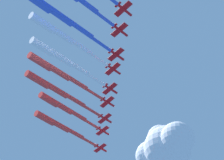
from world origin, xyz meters
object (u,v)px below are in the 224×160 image
Objects in this scene: jet_starboard_inner at (56,90)px; jet_starboard_mid at (62,58)px; jet_port_mid at (59,72)px; jet_port_outer at (62,35)px; jet_starboard_outer at (60,16)px; jet_port_inner at (64,108)px; jet_lead at (60,126)px.

jet_starboard_inner reaches higher than jet_starboard_mid.
jet_port_mid is (-11.76, 5.23, 0.90)m from jet_starboard_inner.
jet_starboard_inner is at bearing -23.97° from jet_port_mid.
jet_starboard_inner is 1.06× the size of jet_port_outer.
jet_port_mid is at bearing -23.55° from jet_starboard_mid.
jet_starboard_outer is at bearing 146.96° from jet_port_outer.
jet_port_mid is at bearing -28.65° from jet_starboard_outer.
jet_port_inner is 56.09m from jet_port_outer.
jet_lead is 55.16m from jet_starboard_mid.
jet_starboard_mid reaches higher than jet_starboard_outer.
jet_port_mid is 1.03× the size of jet_port_outer.
jet_starboard_inner is 1.07× the size of jet_starboard_mid.
jet_starboard_outer is (-24.69, 14.79, -1.67)m from jet_starboard_mid.
jet_lead is 0.97× the size of jet_port_outer.
jet_starboard_mid is (-36.13, 21.78, -2.12)m from jet_port_inner.
jet_starboard_mid is 0.95× the size of jet_starboard_outer.
jet_starboard_mid is 28.82m from jet_starboard_outer.
jet_port_mid is at bearing 149.41° from jet_lead.
jet_port_mid reaches higher than jet_starboard_mid.
jet_starboard_mid is (-48.26, 26.71, 0.68)m from jet_lead.
jet_starboard_mid is at bearing 156.24° from jet_starboard_inner.
jet_port_outer is (-60.46, 33.38, 1.89)m from jet_lead.
jet_starboard_inner is 54.40m from jet_starboard_outer.
jet_port_outer is (-48.33, 28.44, -0.91)m from jet_port_inner.
jet_port_mid is 1.04× the size of jet_starboard_mid.
jet_port_inner is 29.55m from jet_port_mid.
jet_port_mid is 41.65m from jet_starboard_outer.
jet_port_inner is 0.90× the size of jet_port_mid.
jet_port_mid is 0.98× the size of jet_starboard_outer.
jet_port_inner reaches higher than jet_lead.
jet_lead is 29.73m from jet_starboard_inner.
jet_port_mid is (-24.40, 16.66, -0.28)m from jet_port_inner.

